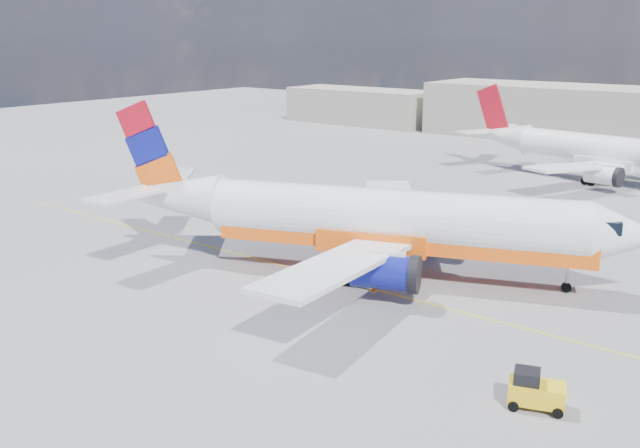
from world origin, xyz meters
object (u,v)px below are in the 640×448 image
Objects in this scene: second_jet at (609,153)px; gse_tug at (535,390)px; main_jet at (376,220)px; traffic_cone at (374,287)px.

gse_tug is (12.20, -50.55, -2.48)m from second_jet.
main_jet is at bearing 126.07° from gse_tug.
main_jet is at bearing 122.78° from traffic_cone.
second_jet is 12.16× the size of gse_tug.
traffic_cone is (-13.49, 7.55, -0.52)m from gse_tug.
gse_tug is at bearing -55.53° from main_jet.
second_jet is 55.07× the size of traffic_cone.
second_jet is (3.19, 40.06, -0.47)m from main_jet.
main_jet reaches higher than gse_tug.
second_jet is 43.12m from traffic_cone.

